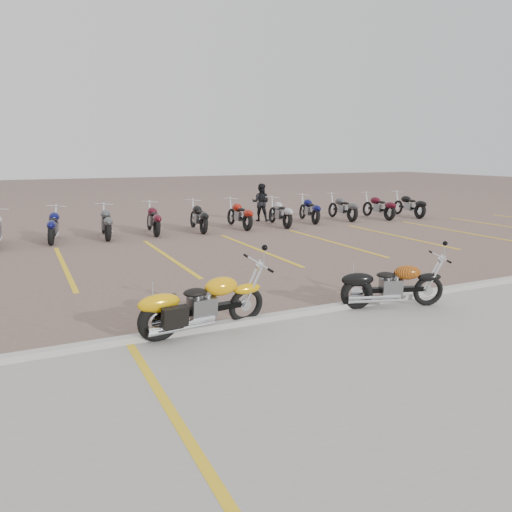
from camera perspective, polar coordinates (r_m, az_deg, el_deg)
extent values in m
plane|color=#725751|center=(10.29, -3.92, -4.22)|extent=(100.00, 100.00, 0.00)
cube|color=#9E9B93|center=(6.58, 11.22, -13.88)|extent=(60.00, 5.00, 0.01)
cube|color=#ADAAA3|center=(8.53, 1.10, -7.18)|extent=(60.00, 0.18, 0.12)
cube|color=gold|center=(5.64, -8.94, -18.32)|extent=(0.12, 5.00, 0.00)
torus|color=black|center=(8.37, -1.31, -5.71)|extent=(0.64, 0.17, 0.64)
torus|color=black|center=(7.76, -11.14, -7.36)|extent=(0.69, 0.23, 0.68)
cube|color=black|center=(8.02, -6.04, -6.13)|extent=(1.28, 0.25, 0.10)
cube|color=slate|center=(7.98, -6.37, -5.78)|extent=(0.44, 0.33, 0.33)
ellipsoid|color=orange|center=(8.03, -4.32, -3.44)|extent=(0.60, 0.37, 0.29)
ellipsoid|color=black|center=(7.86, -7.25, -4.14)|extent=(0.41, 0.29, 0.12)
torus|color=black|center=(9.84, 19.02, -3.89)|extent=(0.58, 0.27, 0.58)
torus|color=black|center=(9.32, 11.40, -4.32)|extent=(0.63, 0.34, 0.61)
cube|color=black|center=(9.54, 15.33, -3.80)|extent=(1.12, 0.46, 0.09)
cube|color=slate|center=(9.51, 15.10, -3.50)|extent=(0.44, 0.37, 0.30)
ellipsoid|color=black|center=(9.56, 16.81, -1.88)|extent=(0.58, 0.43, 0.27)
ellipsoid|color=black|center=(9.41, 14.53, -2.19)|extent=(0.40, 0.33, 0.11)
imported|color=black|center=(20.98, 0.56, 6.15)|extent=(0.96, 0.93, 1.57)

